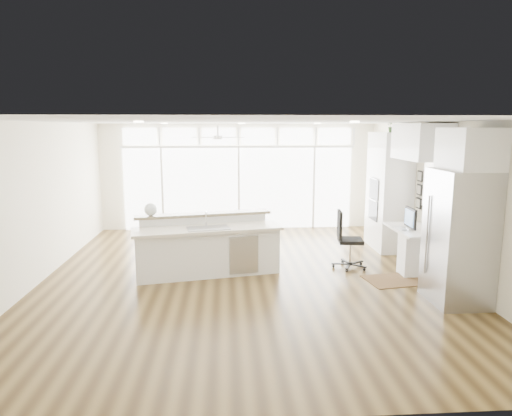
{
  "coord_description": "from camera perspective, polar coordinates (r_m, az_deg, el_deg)",
  "views": [
    {
      "loc": [
        -0.32,
        -7.7,
        2.6
      ],
      "look_at": [
        0.22,
        0.6,
        1.13
      ],
      "focal_mm": 32.0,
      "sensor_mm": 36.0,
      "label": 1
    }
  ],
  "objects": [
    {
      "name": "floor",
      "position": [
        8.14,
        -1.32,
        -8.69
      ],
      "size": [
        7.0,
        8.0,
        0.02
      ],
      "primitive_type": "cube",
      "color": "#3E2B13",
      "rests_on": "ground"
    },
    {
      "name": "ceiling",
      "position": [
        7.7,
        -1.4,
        10.76
      ],
      "size": [
        7.0,
        8.0,
        0.02
      ],
      "primitive_type": "cube",
      "color": "white",
      "rests_on": "wall_back"
    },
    {
      "name": "wall_back",
      "position": [
        11.77,
        -2.18,
        3.93
      ],
      "size": [
        7.0,
        0.04,
        2.7
      ],
      "primitive_type": "cube",
      "color": "white",
      "rests_on": "floor"
    },
    {
      "name": "wall_front",
      "position": [
        3.92,
        1.13,
        -8.62
      ],
      "size": [
        7.0,
        0.04,
        2.7
      ],
      "primitive_type": "cube",
      "color": "white",
      "rests_on": "floor"
    },
    {
      "name": "wall_left",
      "position": [
        8.42,
        -25.89,
        0.47
      ],
      "size": [
        0.04,
        8.0,
        2.7
      ],
      "primitive_type": "cube",
      "color": "white",
      "rests_on": "floor"
    },
    {
      "name": "wall_right",
      "position": [
        8.68,
        22.39,
        0.99
      ],
      "size": [
        0.04,
        8.0,
        2.7
      ],
      "primitive_type": "cube",
      "color": "white",
      "rests_on": "floor"
    },
    {
      "name": "glass_wall",
      "position": [
        11.75,
        -2.16,
        2.44
      ],
      "size": [
        5.8,
        0.06,
        2.08
      ],
      "primitive_type": "cube",
      "color": "white",
      "rests_on": "wall_back"
    },
    {
      "name": "transom_row",
      "position": [
        11.64,
        -2.21,
        8.94
      ],
      "size": [
        5.9,
        0.06,
        0.4
      ],
      "primitive_type": "cube",
      "color": "white",
      "rests_on": "wall_back"
    },
    {
      "name": "desk_window",
      "position": [
        8.91,
        21.41,
        2.56
      ],
      "size": [
        0.04,
        0.85,
        0.85
      ],
      "primitive_type": "cube",
      "color": "silver",
      "rests_on": "wall_right"
    },
    {
      "name": "ceiling_fan",
      "position": [
        10.5,
        -4.8,
        9.34
      ],
      "size": [
        1.16,
        1.16,
        0.32
      ],
      "primitive_type": "cube",
      "color": "silver",
      "rests_on": "ceiling"
    },
    {
      "name": "recessed_lights",
      "position": [
        7.9,
        -1.46,
        10.6
      ],
      "size": [
        3.4,
        3.0,
        0.02
      ],
      "primitive_type": "cube",
      "color": "white",
      "rests_on": "ceiling"
    },
    {
      "name": "oven_cabinet",
      "position": [
        10.21,
        16.28,
        2.03
      ],
      "size": [
        0.64,
        1.2,
        2.5
      ],
      "primitive_type": "cube",
      "color": "white",
      "rests_on": "floor"
    },
    {
      "name": "desk_nook",
      "position": [
        8.99,
        19.02,
        -4.83
      ],
      "size": [
        0.72,
        1.3,
        0.76
      ],
      "primitive_type": "cube",
      "color": "white",
      "rests_on": "floor"
    },
    {
      "name": "upper_cabinets",
      "position": [
        8.73,
        20.0,
        7.79
      ],
      "size": [
        0.64,
        1.3,
        0.64
      ],
      "primitive_type": "cube",
      "color": "white",
      "rests_on": "wall_right"
    },
    {
      "name": "refrigerator",
      "position": [
        7.39,
        24.05,
        -3.37
      ],
      "size": [
        0.76,
        0.9,
        2.0
      ],
      "primitive_type": "cube",
      "color": "#A4A5A9",
      "rests_on": "floor"
    },
    {
      "name": "fridge_cabinet",
      "position": [
        7.25,
        25.21,
        6.7
      ],
      "size": [
        0.64,
        0.9,
        0.6
      ],
      "primitive_type": "cube",
      "color": "white",
      "rests_on": "wall_right"
    },
    {
      "name": "framed_photos",
      "position": [
        9.49,
        19.78,
        2.17
      ],
      "size": [
        0.06,
        0.22,
        0.8
      ],
      "primitive_type": "cube",
      "color": "black",
      "rests_on": "wall_right"
    },
    {
      "name": "kitchen_island",
      "position": [
        8.21,
        -6.08,
        -4.71
      ],
      "size": [
        2.76,
        1.49,
        1.04
      ],
      "primitive_type": "cube",
      "rotation": [
        0.0,
        0.0,
        0.2
      ],
      "color": "white",
      "rests_on": "floor"
    },
    {
      "name": "rug",
      "position": [
        8.31,
        17.0,
        -8.62
      ],
      "size": [
        1.08,
        0.85,
        0.01
      ],
      "primitive_type": "cube",
      "rotation": [
        0.0,
        0.0,
        0.16
      ],
      "color": "#3A2412",
      "rests_on": "floor"
    },
    {
      "name": "office_chair",
      "position": [
        8.68,
        11.73,
        -3.94
      ],
      "size": [
        0.62,
        0.58,
        1.07
      ],
      "primitive_type": "cube",
      "rotation": [
        0.0,
        0.0,
        -0.12
      ],
      "color": "black",
      "rests_on": "floor"
    },
    {
      "name": "fishbowl",
      "position": [
        8.38,
        -13.03,
        -0.17
      ],
      "size": [
        0.24,
        0.24,
        0.23
      ],
      "primitive_type": "sphere",
      "rotation": [
        0.0,
        0.0,
        0.03
      ],
      "color": "white",
      "rests_on": "kitchen_island"
    },
    {
      "name": "monitor",
      "position": [
        8.83,
        18.75,
        -1.17
      ],
      "size": [
        0.1,
        0.5,
        0.41
      ],
      "primitive_type": "cube",
      "rotation": [
        0.0,
        0.0,
        -0.03
      ],
      "color": "black",
      "rests_on": "desk_nook"
    },
    {
      "name": "keyboard",
      "position": [
        8.81,
        17.66,
        -2.47
      ],
      "size": [
        0.13,
        0.29,
        0.01
      ],
      "primitive_type": "cube",
      "rotation": [
        0.0,
        0.0,
        0.09
      ],
      "color": "silver",
      "rests_on": "desk_nook"
    },
    {
      "name": "potted_plant",
      "position": [
        10.12,
        16.66,
        9.64
      ],
      "size": [
        0.26,
        0.29,
        0.21
      ],
      "primitive_type": "imported",
      "rotation": [
        0.0,
        0.0,
        0.08
      ],
      "color": "#375D27",
      "rests_on": "oven_cabinet"
    }
  ]
}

